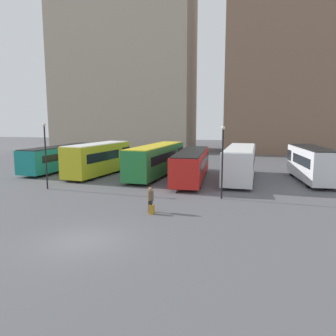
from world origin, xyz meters
TOP-DOWN VIEW (x-y plane):
  - ground_plane at (0.00, 0.00)m, footprint 160.00×160.00m
  - building_block_left at (-16.69, 47.74)m, footprint 26.99×10.81m
  - building_block_right at (12.35, 47.74)m, footprint 18.33×12.26m
  - bus_0 at (-13.22, 19.59)m, footprint 3.41×11.72m
  - bus_1 at (-7.59, 17.39)m, footprint 3.60×9.43m
  - bus_2 at (-1.70, 18.74)m, footprint 3.16×12.25m
  - bus_3 at (2.26, 17.05)m, footprint 3.25×11.91m
  - bus_4 at (6.74, 18.38)m, footprint 2.89×11.10m
  - bus_5 at (13.22, 19.02)m, footprint 3.46×9.29m
  - traveler at (1.66, 5.62)m, footprint 0.43×0.43m
  - suitcase at (1.88, 5.15)m, footprint 0.30×0.33m
  - lamp_post_0 at (5.70, 10.15)m, footprint 0.28×0.28m
  - lamp_post_1 at (-8.73, 10.08)m, footprint 0.28×0.28m

SIDE VIEW (x-z plane):
  - ground_plane at x=0.00m, z-range 0.00..0.00m
  - suitcase at x=1.88m, z-range -0.13..0.73m
  - traveler at x=1.66m, z-range 0.15..1.72m
  - bus_0 at x=-13.22m, z-range 0.14..2.91m
  - bus_3 at x=2.26m, z-range 0.14..2.94m
  - bus_4 at x=6.74m, z-range 0.14..3.29m
  - bus_2 at x=-1.70m, z-range 0.15..3.30m
  - bus_5 at x=13.22m, z-range 0.13..3.35m
  - bus_1 at x=-7.59m, z-range 0.13..3.45m
  - lamp_post_0 at x=5.70m, z-range 0.49..5.80m
  - lamp_post_1 at x=-8.73m, z-range 0.50..5.97m
  - building_block_left at x=-16.69m, z-range 0.00..36.17m
  - building_block_right at x=12.35m, z-range 0.00..36.83m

